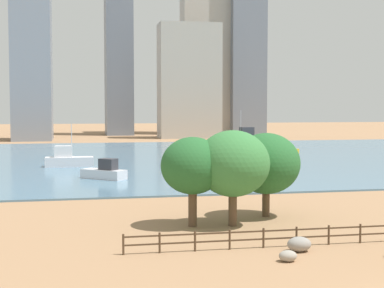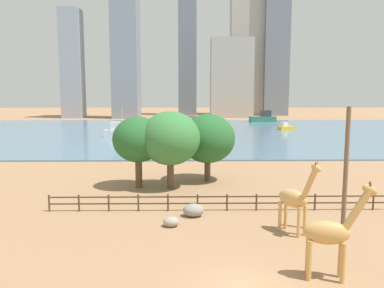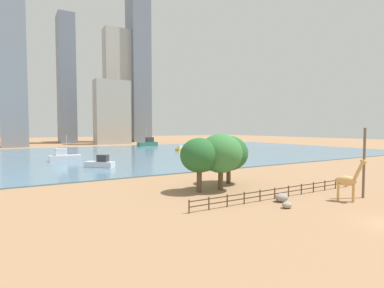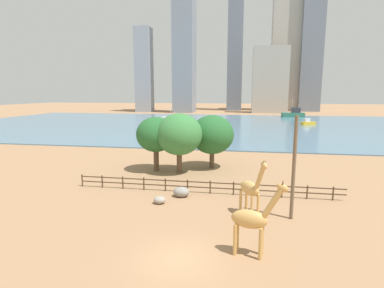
{
  "view_description": "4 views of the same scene",
  "coord_description": "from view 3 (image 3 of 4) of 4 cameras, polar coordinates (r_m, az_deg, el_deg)",
  "views": [
    {
      "loc": [
        -15.87,
        -23.89,
        9.21
      ],
      "look_at": [
        -3.29,
        38.85,
        5.02
      ],
      "focal_mm": 55.0,
      "sensor_mm": 36.0,
      "label": 1
    },
    {
      "loc": [
        -2.55,
        -15.82,
        8.72
      ],
      "look_at": [
        -1.87,
        27.5,
        3.2
      ],
      "focal_mm": 35.0,
      "sensor_mm": 36.0,
      "label": 2
    },
    {
      "loc": [
        -27.06,
        -12.16,
        8.06
      ],
      "look_at": [
        0.69,
        34.44,
        5.2
      ],
      "focal_mm": 28.0,
      "sensor_mm": 36.0,
      "label": 3
    },
    {
      "loc": [
        3.57,
        -16.06,
        9.71
      ],
      "look_at": [
        -2.69,
        20.5,
        3.43
      ],
      "focal_mm": 28.0,
      "sensor_mm": 36.0,
      "label": 4
    }
  ],
  "objects": [
    {
      "name": "skyline_block_central",
      "position": [
        158.52,
        -14.98,
        5.84
      ],
      "size": [
        17.26,
        8.79,
        32.27
      ],
      "primitive_type": "cube",
      "color": "#ADA89E",
      "rests_on": "ground"
    },
    {
      "name": "boulder_by_pole",
      "position": [
        34.71,
        16.7,
        -9.74
      ],
      "size": [
        1.54,
        1.25,
        0.94
      ],
      "primitive_type": "ellipsoid",
      "color": "gray",
      "rests_on": "ground"
    },
    {
      "name": "boat_ferry",
      "position": [
        63.05,
        -17.05,
        -3.49
      ],
      "size": [
        5.68,
        5.36,
        2.53
      ],
      "rotation": [
        0.0,
        0.0,
        2.42
      ],
      "color": "silver",
      "rests_on": "harbor_water"
    },
    {
      "name": "skyline_tower_glass",
      "position": [
        154.09,
        -31.04,
        15.61
      ],
      "size": [
        10.2,
        13.49,
        85.49
      ],
      "primitive_type": "cube",
      "color": "gray",
      "rests_on": "ground"
    },
    {
      "name": "boulder_near_fence",
      "position": [
        32.23,
        17.64,
        -10.99
      ],
      "size": [
        1.1,
        0.9,
        0.67
      ],
      "primitive_type": "ellipsoid",
      "color": "gray",
      "rests_on": "ground"
    },
    {
      "name": "boat_sailboat",
      "position": [
        105.31,
        -2.19,
        -0.9
      ],
      "size": [
        4.69,
        3.34,
        1.95
      ],
      "rotation": [
        0.0,
        0.0,
        0.44
      ],
      "color": "gold",
      "rests_on": "harbor_water"
    },
    {
      "name": "ground_plane",
      "position": [
        96.38,
        -14.37,
        -1.87
      ],
      "size": [
        400.0,
        400.0,
        0.0
      ],
      "primitive_type": "plane",
      "color": "#9E7551"
    },
    {
      "name": "harbor_water",
      "position": [
        93.51,
        -13.85,
        -1.95
      ],
      "size": [
        180.0,
        86.0,
        0.2
      ],
      "primitive_type": "cube",
      "color": "slate",
      "rests_on": "ground"
    },
    {
      "name": "skyline_tower_needle",
      "position": [
        179.03,
        -22.83,
        11.23
      ],
      "size": [
        8.29,
        13.08,
        68.69
      ],
      "primitive_type": "cube",
      "color": "slate",
      "rests_on": "ground"
    },
    {
      "name": "enclosure_fence",
      "position": [
        36.83,
        17.07,
        -8.54
      ],
      "size": [
        26.12,
        0.14,
        1.3
      ],
      "color": "#4C3826",
      "rests_on": "ground"
    },
    {
      "name": "skyline_block_left",
      "position": [
        183.17,
        -13.73,
        10.63
      ],
      "size": [
        16.93,
        8.78,
        65.11
      ],
      "primitive_type": "cube",
      "color": "#ADA89E",
      "rests_on": "ground"
    },
    {
      "name": "tree_right_tall",
      "position": [
        39.01,
        5.49,
        -1.81
      ],
      "size": [
        5.66,
        5.66,
        7.35
      ],
      "color": "brown",
      "rests_on": "ground"
    },
    {
      "name": "utility_pole",
      "position": [
        39.77,
        29.94,
        -3.16
      ],
      "size": [
        0.28,
        0.28,
        8.11
      ],
      "primitive_type": "cylinder",
      "color": "brown",
      "rests_on": "ground"
    },
    {
      "name": "tree_left_large",
      "position": [
        37.61,
        1.39,
        -2.21
      ],
      "size": [
        4.85,
        4.85,
        6.85
      ],
      "color": "brown",
      "rests_on": "ground"
    },
    {
      "name": "boat_barge",
      "position": [
        133.7,
        -8.38,
        0.19
      ],
      "size": [
        9.07,
        4.09,
        7.9
      ],
      "rotation": [
        0.0,
        0.0,
        3.25
      ],
      "color": "#337259",
      "rests_on": "harbor_water"
    },
    {
      "name": "skyline_tower_short",
      "position": [
        190.2,
        -10.2,
        16.46
      ],
      "size": [
        11.14,
        14.32,
        104.81
      ],
      "primitive_type": "cube",
      "color": "slate",
      "rests_on": "ground"
    },
    {
      "name": "tree_center_broad",
      "position": [
        43.75,
        6.99,
        -1.78
      ],
      "size": [
        5.62,
        5.62,
        6.96
      ],
      "color": "brown",
      "rests_on": "ground"
    },
    {
      "name": "giraffe_tall",
      "position": [
        37.27,
        27.54,
        -6.22
      ],
      "size": [
        2.3,
        2.86,
        4.92
      ],
      "rotation": [
        0.0,
        0.0,
        5.34
      ],
      "color": "tan",
      "rests_on": "ground"
    },
    {
      "name": "boat_tug",
      "position": [
        77.86,
        -23.14,
        -2.24
      ],
      "size": [
        7.03,
        2.62,
        6.3
      ],
      "rotation": [
        0.0,
        0.0,
        6.27
      ],
      "color": "silver",
      "rests_on": "harbor_water"
    }
  ]
}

